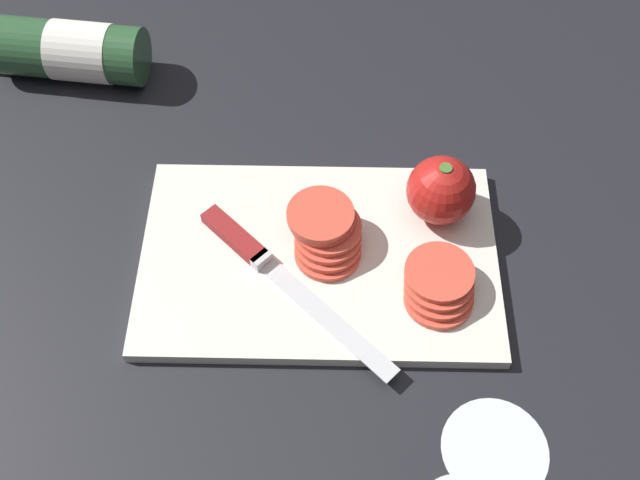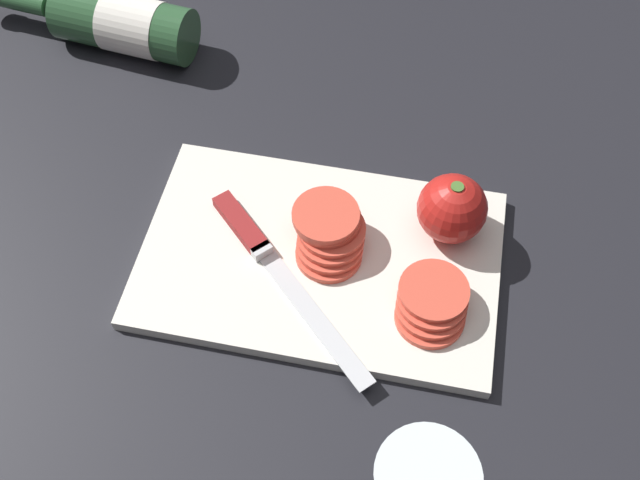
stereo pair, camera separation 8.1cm
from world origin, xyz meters
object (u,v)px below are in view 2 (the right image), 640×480
at_px(wine_bottle, 117,22).
at_px(knife, 256,244).
at_px(tomato_slice_stack_far, 432,304).
at_px(tomato_slice_stack_near, 328,233).
at_px(whole_tomato, 452,209).

xyz_separation_m(wine_bottle, knife, (-0.27, 0.30, -0.02)).
bearing_deg(tomato_slice_stack_far, knife, -11.89).
height_order(wine_bottle, tomato_slice_stack_near, wine_bottle).
height_order(wine_bottle, tomato_slice_stack_far, wine_bottle).
distance_m(whole_tomato, knife, 0.22).
bearing_deg(knife, tomato_slice_stack_far, 32.27).
xyz_separation_m(whole_tomato, tomato_slice_stack_far, (0.01, 0.11, -0.02)).
bearing_deg(knife, wine_bottle, 175.84).
bearing_deg(wine_bottle, whole_tomato, 153.68).
height_order(tomato_slice_stack_near, tomato_slice_stack_far, tomato_slice_stack_near).
height_order(knife, tomato_slice_stack_near, tomato_slice_stack_near).
bearing_deg(knife, tomato_slice_stack_near, 58.00).
xyz_separation_m(whole_tomato, tomato_slice_stack_near, (0.13, 0.05, -0.02)).
bearing_deg(tomato_slice_stack_near, whole_tomato, -159.79).
bearing_deg(tomato_slice_stack_near, knife, 13.84).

